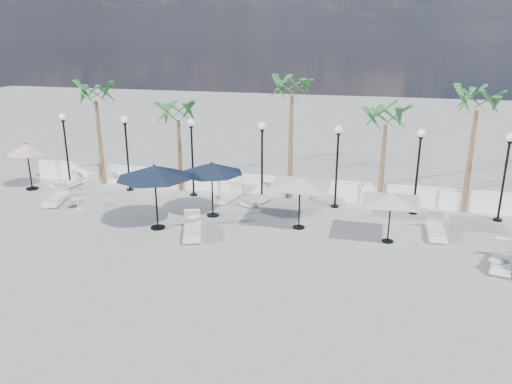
% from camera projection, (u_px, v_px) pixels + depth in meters
% --- Properties ---
extents(ground, '(100.00, 100.00, 0.00)m').
position_uv_depth(ground, '(219.00, 257.00, 18.05)').
color(ground, gray).
rests_on(ground, ground).
extents(balustrade, '(26.00, 0.30, 1.01)m').
position_uv_depth(balustrade, '(267.00, 186.00, 24.83)').
color(balustrade, white).
rests_on(balustrade, ground).
extents(lamppost_0, '(0.36, 0.36, 3.84)m').
position_uv_depth(lamppost_0, '(65.00, 139.00, 25.78)').
color(lamppost_0, black).
rests_on(lamppost_0, ground).
extents(lamppost_1, '(0.36, 0.36, 3.84)m').
position_uv_depth(lamppost_1, '(126.00, 143.00, 24.95)').
color(lamppost_1, black).
rests_on(lamppost_1, ground).
extents(lamppost_2, '(0.36, 0.36, 3.84)m').
position_uv_depth(lamppost_2, '(192.00, 146.00, 24.12)').
color(lamppost_2, black).
rests_on(lamppost_2, ground).
extents(lamppost_3, '(0.36, 0.36, 3.84)m').
position_uv_depth(lamppost_3, '(262.00, 151.00, 23.29)').
color(lamppost_3, black).
rests_on(lamppost_3, ground).
extents(lamppost_4, '(0.36, 0.36, 3.84)m').
position_uv_depth(lamppost_4, '(337.00, 155.00, 22.46)').
color(lamppost_4, black).
rests_on(lamppost_4, ground).
extents(lamppost_5, '(0.36, 0.36, 3.84)m').
position_uv_depth(lamppost_5, '(419.00, 160.00, 21.62)').
color(lamppost_5, black).
rests_on(lamppost_5, ground).
extents(lamppost_6, '(0.36, 0.36, 3.84)m').
position_uv_depth(lamppost_6, '(506.00, 165.00, 20.79)').
color(lamppost_6, black).
rests_on(lamppost_6, ground).
extents(palm_0, '(2.60, 2.60, 5.50)m').
position_uv_depth(palm_0, '(96.00, 98.00, 25.54)').
color(palm_0, brown).
rests_on(palm_0, ground).
extents(palm_1, '(2.60, 2.60, 4.70)m').
position_uv_depth(palm_1, '(178.00, 117.00, 24.71)').
color(palm_1, brown).
rests_on(palm_1, ground).
extents(palm_2, '(2.60, 2.60, 6.10)m').
position_uv_depth(palm_2, '(292.00, 93.00, 22.94)').
color(palm_2, brown).
rests_on(palm_2, ground).
extents(palm_3, '(2.60, 2.60, 4.90)m').
position_uv_depth(palm_3, '(386.00, 122.00, 22.27)').
color(palm_3, brown).
rests_on(palm_3, ground).
extents(palm_4, '(2.60, 2.60, 5.70)m').
position_uv_depth(palm_4, '(477.00, 107.00, 21.16)').
color(palm_4, brown).
rests_on(palm_4, ground).
extents(lounger_0, '(0.71, 1.81, 0.66)m').
position_uv_depth(lounger_0, '(70.00, 183.00, 26.17)').
color(lounger_0, silver).
rests_on(lounger_0, ground).
extents(lounger_1, '(1.13, 1.71, 0.61)m').
position_uv_depth(lounger_1, '(66.00, 183.00, 26.23)').
color(lounger_1, silver).
rests_on(lounger_1, ground).
extents(lounger_2, '(1.24, 2.17, 0.77)m').
position_uv_depth(lounger_2, '(56.00, 198.00, 23.68)').
color(lounger_2, silver).
rests_on(lounger_2, ground).
extents(lounger_3, '(1.36, 2.21, 0.79)m').
position_uv_depth(lounger_3, '(192.00, 229.00, 19.87)').
color(lounger_3, silver).
rests_on(lounger_3, ground).
extents(lounger_4, '(1.37, 2.18, 0.78)m').
position_uv_depth(lounger_4, '(259.00, 197.00, 23.73)').
color(lounger_4, silver).
rests_on(lounger_4, ground).
extents(lounger_5, '(0.95, 2.02, 0.73)m').
position_uv_depth(lounger_5, '(228.00, 195.00, 24.10)').
color(lounger_5, silver).
rests_on(lounger_5, ground).
extents(lounger_6, '(0.67, 2.03, 0.76)m').
position_uv_depth(lounger_6, '(436.00, 230.00, 19.86)').
color(lounger_6, silver).
rests_on(lounger_6, ground).
extents(lounger_7, '(1.10, 2.10, 0.75)m').
position_uv_depth(lounger_7, '(502.00, 260.00, 17.20)').
color(lounger_7, silver).
rests_on(lounger_7, ground).
extents(side_table_0, '(0.55, 0.55, 0.53)m').
position_uv_depth(side_table_0, '(78.00, 202.00, 22.86)').
color(side_table_0, silver).
rests_on(side_table_0, ground).
extents(side_table_1, '(0.57, 0.57, 0.55)m').
position_uv_depth(side_table_1, '(194.00, 221.00, 20.61)').
color(side_table_1, silver).
rests_on(side_table_1, ground).
extents(side_table_2, '(0.46, 0.46, 0.44)m').
position_uv_depth(side_table_2, '(495.00, 265.00, 16.84)').
color(side_table_2, silver).
rests_on(side_table_2, ground).
extents(parasol_navy_left, '(3.11, 3.11, 2.75)m').
position_uv_depth(parasol_navy_left, '(154.00, 172.00, 19.97)').
color(parasol_navy_left, black).
rests_on(parasol_navy_left, ground).
extents(parasol_navy_mid, '(2.76, 2.76, 2.48)m').
position_uv_depth(parasol_navy_mid, '(212.00, 168.00, 21.46)').
color(parasol_navy_mid, black).
rests_on(parasol_navy_mid, ground).
extents(parasol_cream_sq_a, '(4.80, 4.80, 2.36)m').
position_uv_depth(parasol_cream_sq_a, '(300.00, 178.00, 20.07)').
color(parasol_cream_sq_a, black).
rests_on(parasol_cream_sq_a, ground).
extents(parasol_cream_sq_b, '(4.21, 4.21, 2.11)m').
position_uv_depth(parasol_cream_sq_b, '(392.00, 194.00, 18.76)').
color(parasol_cream_sq_b, black).
rests_on(parasol_cream_sq_b, ground).
extents(parasol_cream_small, '(2.00, 2.00, 2.46)m').
position_uv_depth(parasol_cream_small, '(27.00, 150.00, 25.22)').
color(parasol_cream_small, black).
rests_on(parasol_cream_small, ground).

